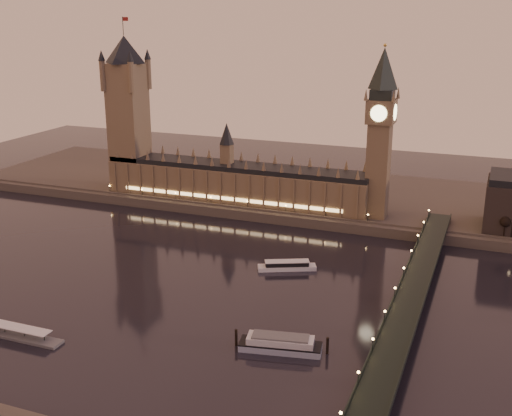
{
  "coord_description": "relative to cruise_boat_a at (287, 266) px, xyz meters",
  "views": [
    {
      "loc": [
        121.84,
        -258.02,
        128.66
      ],
      "look_at": [
        8.01,
        35.0,
        31.01
      ],
      "focal_mm": 45.0,
      "sensor_mm": 36.0,
      "label": 1
    }
  ],
  "objects": [
    {
      "name": "far_embankment",
      "position": [
        4.4,
        131.14,
        0.89
      ],
      "size": [
        560.0,
        130.0,
        6.0
      ],
      "primitive_type": "cube",
      "color": "#423D35",
      "rests_on": "ground"
    },
    {
      "name": "palace_of_westminster",
      "position": [
        -65.72,
        87.13,
        19.59
      ],
      "size": [
        180.0,
        26.62,
        52.0
      ],
      "color": "brown",
      "rests_on": "ground"
    },
    {
      "name": "ground",
      "position": [
        -25.6,
        -33.86,
        -2.11
      ],
      "size": [
        700.0,
        700.0,
        0.0
      ],
      "primitive_type": "plane",
      "color": "black",
      "rests_on": "ground"
    },
    {
      "name": "victoria_tower",
      "position": [
        -145.6,
        87.14,
        63.68
      ],
      "size": [
        31.68,
        31.68,
        118.0
      ],
      "color": "brown",
      "rests_on": "ground"
    },
    {
      "name": "westminster_bridge",
      "position": [
        66.01,
        -33.86,
        3.4
      ],
      "size": [
        13.2,
        260.0,
        15.3
      ],
      "color": "black",
      "rests_on": "ground"
    },
    {
      "name": "big_ben",
      "position": [
        28.39,
        87.13,
        61.84
      ],
      "size": [
        17.68,
        17.68,
        104.0
      ],
      "color": "brown",
      "rests_on": "ground"
    },
    {
      "name": "cruise_boat_a",
      "position": [
        0.0,
        0.0,
        0.0
      ],
      "size": [
        29.97,
        18.34,
        4.8
      ],
      "rotation": [
        0.0,
        0.0,
        0.43
      ],
      "color": "silver",
      "rests_on": "ground"
    },
    {
      "name": "bare_tree_0",
      "position": [
        102.32,
        75.14,
        11.97
      ],
      "size": [
        5.34,
        5.34,
        10.85
      ],
      "color": "black",
      "rests_on": "ground"
    },
    {
      "name": "moored_barge",
      "position": [
        23.83,
        -78.94,
        0.79
      ],
      "size": [
        36.83,
        15.03,
        6.87
      ],
      "rotation": [
        0.0,
        0.0,
        0.19
      ],
      "color": "#98A9C2",
      "rests_on": "ground"
    },
    {
      "name": "pontoon_pier",
      "position": [
        -80.81,
        -107.94,
        -0.9
      ],
      "size": [
        42.05,
        7.01,
        11.21
      ],
      "color": "#595B5E",
      "rests_on": "ground"
    }
  ]
}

